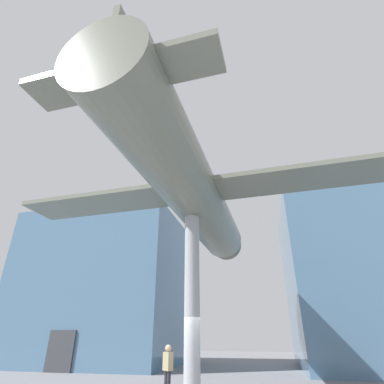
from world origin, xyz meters
The scene contains 5 objects.
glass_pavilion_left centered at (-10.09, 13.05, 5.40)m, with size 11.81×10.90×11.39m.
glass_pavilion_right centered at (10.09, 13.05, 5.40)m, with size 11.81×10.90×11.39m.
support_pylon_central centered at (0.00, 0.00, 3.05)m, with size 0.53×0.53×6.10m.
suspended_airplane centered at (0.01, 0.34, 7.18)m, with size 15.00×15.43×3.02m.
visitor_person centered at (-1.31, 1.63, 0.94)m, with size 0.45×0.43×1.65m.
Camera 1 is at (2.54, -10.56, 1.90)m, focal length 28.00 mm.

